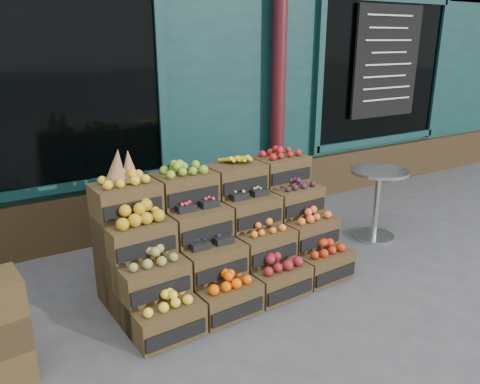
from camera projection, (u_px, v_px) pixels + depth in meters
ground at (299, 298)px, 4.22m from camera, size 60.00×60.00×0.00m
shop_facade at (110, 28)px, 7.62m from camera, size 12.00×6.24×4.80m
crate_display at (224, 241)px, 4.37m from camera, size 2.27×1.20×1.39m
bistro_table at (377, 196)px, 5.36m from camera, size 0.66×0.66×0.82m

